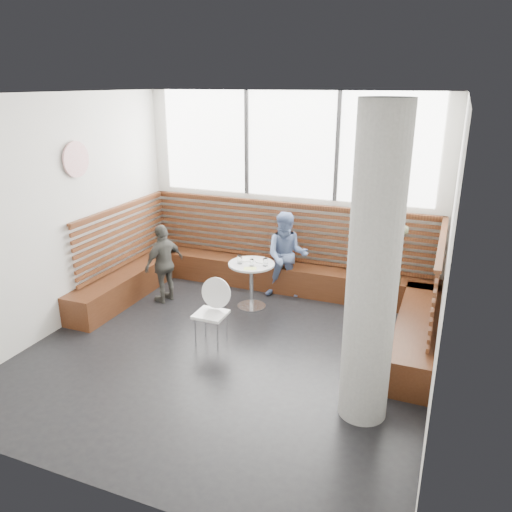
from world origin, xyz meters
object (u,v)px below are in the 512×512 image
at_px(concrete_column, 373,272).
at_px(child_left, 164,263).
at_px(child_back, 287,256).
at_px(cafe_chair, 213,307).
at_px(cafe_table, 251,276).
at_px(adult_man, 380,275).

xyz_separation_m(concrete_column, child_left, (-3.45, 1.73, -0.97)).
relative_size(concrete_column, child_back, 2.27).
bearing_deg(cafe_chair, child_left, 144.75).
bearing_deg(cafe_table, adult_man, -5.17).
relative_size(cafe_table, adult_man, 0.41).
height_order(adult_man, child_left, adult_man).
height_order(cafe_table, adult_man, adult_man).
xyz_separation_m(adult_man, child_back, (-1.57, 0.76, -0.17)).
bearing_deg(child_back, adult_man, -41.89).
bearing_deg(cafe_table, child_left, -168.77).
distance_m(cafe_chair, child_left, 1.61).
xyz_separation_m(child_back, child_left, (-1.74, -0.86, -0.08)).
height_order(concrete_column, adult_man, concrete_column).
relative_size(concrete_column, adult_man, 1.82).
xyz_separation_m(concrete_column, child_back, (-1.72, 2.58, -0.89)).
relative_size(adult_man, child_back, 1.25).
xyz_separation_m(concrete_column, cafe_chair, (-2.14, 0.80, -1.09)).
relative_size(adult_man, child_left, 1.40).
height_order(concrete_column, cafe_table, concrete_column).
distance_m(cafe_table, child_back, 0.72).
xyz_separation_m(cafe_chair, child_back, (0.43, 1.78, 0.19)).
distance_m(adult_man, child_back, 1.75).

